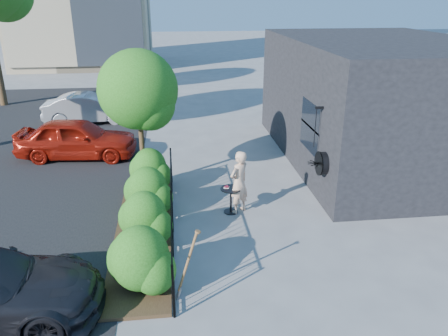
{
  "coord_description": "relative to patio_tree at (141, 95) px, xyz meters",
  "views": [
    {
      "loc": [
        -1.36,
        -9.26,
        5.34
      ],
      "look_at": [
        -0.14,
        1.0,
        1.2
      ],
      "focal_mm": 35.0,
      "sensor_mm": 36.0,
      "label": 1
    }
  ],
  "objects": [
    {
      "name": "fence",
      "position": [
        0.74,
        -2.76,
        -2.2
      ],
      "size": [
        0.05,
        6.05,
        1.1
      ],
      "color": "black",
      "rests_on": "ground"
    },
    {
      "name": "planting_bed",
      "position": [
        0.04,
        -2.76,
        -2.72
      ],
      "size": [
        1.3,
        6.0,
        0.08
      ],
      "primitive_type": "cube",
      "color": "#382616",
      "rests_on": "ground"
    },
    {
      "name": "ground",
      "position": [
        2.24,
        -2.76,
        -2.76
      ],
      "size": [
        120.0,
        120.0,
        0.0
      ],
      "primitive_type": "plane",
      "color": "gray",
      "rests_on": "ground"
    },
    {
      "name": "car_silver",
      "position": [
        -2.79,
        7.4,
        -2.12
      ],
      "size": [
        3.93,
        1.44,
        1.29
      ],
      "primitive_type": "imported",
      "rotation": [
        0.0,
        0.0,
        1.59
      ],
      "color": "#A9A9AE",
      "rests_on": "ground"
    },
    {
      "name": "patio_tree",
      "position": [
        0.0,
        0.0,
        0.0
      ],
      "size": [
        2.2,
        2.2,
        3.94
      ],
      "color": "#3F2B19",
      "rests_on": "ground"
    },
    {
      "name": "shovel",
      "position": [
        0.98,
        -5.2,
        -2.13
      ],
      "size": [
        0.49,
        0.19,
        1.44
      ],
      "color": "brown",
      "rests_on": "ground"
    },
    {
      "name": "shop_building",
      "position": [
        7.73,
        1.74,
        -0.76
      ],
      "size": [
        6.22,
        9.0,
        4.0
      ],
      "color": "black",
      "rests_on": "ground"
    },
    {
      "name": "shrubs",
      "position": [
        0.14,
        -2.66,
        -2.06
      ],
      "size": [
        1.1,
        5.6,
        1.24
      ],
      "color": "#1F5914",
      "rests_on": "ground"
    },
    {
      "name": "woman",
      "position": [
        2.46,
        -1.9,
        -1.92
      ],
      "size": [
        0.73,
        0.71,
        1.68
      ],
      "primitive_type": "imported",
      "rotation": [
        0.0,
        0.0,
        3.85
      ],
      "color": "#E0B190",
      "rests_on": "ground"
    },
    {
      "name": "car_red",
      "position": [
        -2.48,
        2.85,
        -2.08
      ],
      "size": [
        4.17,
        2.0,
        1.38
      ],
      "primitive_type": "imported",
      "rotation": [
        0.0,
        0.0,
        1.48
      ],
      "color": "#A41A0D",
      "rests_on": "ground"
    },
    {
      "name": "cafe_table",
      "position": [
        2.26,
        -1.9,
        -2.29
      ],
      "size": [
        0.55,
        0.55,
        0.73
      ],
      "rotation": [
        0.0,
        0.0,
        -0.33
      ],
      "color": "black",
      "rests_on": "ground"
    }
  ]
}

